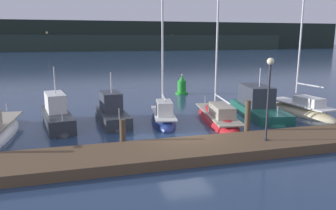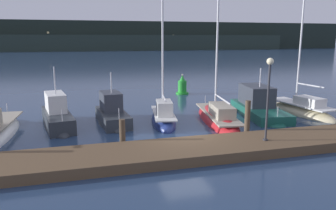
{
  "view_description": "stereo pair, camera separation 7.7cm",
  "coord_description": "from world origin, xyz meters",
  "px_view_note": "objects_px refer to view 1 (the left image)",
  "views": [
    {
      "loc": [
        -5.12,
        -15.17,
        5.15
      ],
      "look_at": [
        0.0,
        3.33,
        1.2
      ],
      "focal_mm": 35.0,
      "sensor_mm": 36.0,
      "label": 1
    },
    {
      "loc": [
        -5.04,
        -15.19,
        5.15
      ],
      "look_at": [
        0.0,
        3.33,
        1.2
      ],
      "focal_mm": 35.0,
      "sensor_mm": 36.0,
      "label": 2
    }
  ],
  "objects_px": {
    "sailboat_berth_5": "(218,120)",
    "sailboat_berth_7": "(301,111)",
    "motorboat_berth_2": "(57,121)",
    "dock_lamppost": "(269,86)",
    "channel_buoy": "(182,87)",
    "sailboat_berth_4": "(163,120)",
    "motorboat_berth_6": "(258,109)",
    "motorboat_berth_3": "(112,118)"
  },
  "relations": [
    {
      "from": "motorboat_berth_2",
      "to": "motorboat_berth_3",
      "type": "relative_size",
      "value": 1.15
    },
    {
      "from": "sailboat_berth_7",
      "to": "channel_buoy",
      "type": "xyz_separation_m",
      "value": [
        -5.49,
        9.84,
        0.54
      ]
    },
    {
      "from": "motorboat_berth_3",
      "to": "dock_lamppost",
      "type": "distance_m",
      "value": 9.7
    },
    {
      "from": "sailboat_berth_4",
      "to": "dock_lamppost",
      "type": "bearing_deg",
      "value": -61.05
    },
    {
      "from": "motorboat_berth_6",
      "to": "dock_lamppost",
      "type": "xyz_separation_m",
      "value": [
        -3.41,
        -6.42,
        2.66
      ]
    },
    {
      "from": "motorboat_berth_3",
      "to": "sailboat_berth_7",
      "type": "distance_m",
      "value": 12.88
    },
    {
      "from": "sailboat_berth_4",
      "to": "dock_lamppost",
      "type": "xyz_separation_m",
      "value": [
        3.36,
        -6.07,
        2.88
      ]
    },
    {
      "from": "motorboat_berth_6",
      "to": "sailboat_berth_7",
      "type": "relative_size",
      "value": 0.72
    },
    {
      "from": "sailboat_berth_5",
      "to": "motorboat_berth_6",
      "type": "distance_m",
      "value": 3.59
    },
    {
      "from": "motorboat_berth_2",
      "to": "channel_buoy",
      "type": "xyz_separation_m",
      "value": [
        10.58,
        8.91,
        0.35
      ]
    },
    {
      "from": "motorboat_berth_2",
      "to": "sailboat_berth_7",
      "type": "xyz_separation_m",
      "value": [
        16.06,
        -0.93,
        -0.19
      ]
    },
    {
      "from": "sailboat_berth_5",
      "to": "sailboat_berth_7",
      "type": "height_order",
      "value": "sailboat_berth_5"
    },
    {
      "from": "dock_lamppost",
      "to": "motorboat_berth_6",
      "type": "bearing_deg",
      "value": 62.03
    },
    {
      "from": "sailboat_berth_5",
      "to": "motorboat_berth_6",
      "type": "relative_size",
      "value": 1.49
    },
    {
      "from": "motorboat_berth_2",
      "to": "sailboat_berth_5",
      "type": "bearing_deg",
      "value": -8.7
    },
    {
      "from": "motorboat_berth_3",
      "to": "sailboat_berth_7",
      "type": "bearing_deg",
      "value": -3.62
    },
    {
      "from": "sailboat_berth_4",
      "to": "motorboat_berth_3",
      "type": "bearing_deg",
      "value": 167.35
    },
    {
      "from": "motorboat_berth_2",
      "to": "dock_lamppost",
      "type": "xyz_separation_m",
      "value": [
        9.62,
        -6.88,
        2.68
      ]
    },
    {
      "from": "motorboat_berth_2",
      "to": "motorboat_berth_3",
      "type": "bearing_deg",
      "value": -2.13
    },
    {
      "from": "channel_buoy",
      "to": "dock_lamppost",
      "type": "bearing_deg",
      "value": -93.46
    },
    {
      "from": "motorboat_berth_2",
      "to": "sailboat_berth_7",
      "type": "height_order",
      "value": "sailboat_berth_7"
    },
    {
      "from": "channel_buoy",
      "to": "dock_lamppost",
      "type": "relative_size",
      "value": 0.49
    },
    {
      "from": "sailboat_berth_5",
      "to": "channel_buoy",
      "type": "distance_m",
      "value": 10.44
    },
    {
      "from": "sailboat_berth_5",
      "to": "motorboat_berth_2",
      "type": "bearing_deg",
      "value": 171.3
    },
    {
      "from": "sailboat_berth_4",
      "to": "sailboat_berth_7",
      "type": "height_order",
      "value": "sailboat_berth_7"
    },
    {
      "from": "motorboat_berth_3",
      "to": "sailboat_berth_5",
      "type": "distance_m",
      "value": 6.53
    },
    {
      "from": "motorboat_berth_2",
      "to": "sailboat_berth_5",
      "type": "distance_m",
      "value": 9.71
    },
    {
      "from": "motorboat_berth_2",
      "to": "dock_lamppost",
      "type": "distance_m",
      "value": 12.13
    },
    {
      "from": "motorboat_berth_2",
      "to": "dock_lamppost",
      "type": "height_order",
      "value": "dock_lamppost"
    },
    {
      "from": "motorboat_berth_3",
      "to": "dock_lamppost",
      "type": "bearing_deg",
      "value": -46.48
    },
    {
      "from": "motorboat_berth_3",
      "to": "sailboat_berth_4",
      "type": "relative_size",
      "value": 0.57
    },
    {
      "from": "sailboat_berth_7",
      "to": "dock_lamppost",
      "type": "distance_m",
      "value": 9.22
    },
    {
      "from": "sailboat_berth_4",
      "to": "motorboat_berth_6",
      "type": "xyz_separation_m",
      "value": [
        6.77,
        0.35,
        0.21
      ]
    },
    {
      "from": "motorboat_berth_6",
      "to": "sailboat_berth_7",
      "type": "xyz_separation_m",
      "value": [
        3.03,
        -0.48,
        -0.21
      ]
    },
    {
      "from": "motorboat_berth_2",
      "to": "channel_buoy",
      "type": "relative_size",
      "value": 2.9
    },
    {
      "from": "motorboat_berth_2",
      "to": "sailboat_berth_4",
      "type": "xyz_separation_m",
      "value": [
        6.27,
        -0.81,
        -0.19
      ]
    },
    {
      "from": "motorboat_berth_2",
      "to": "sailboat_berth_4",
      "type": "relative_size",
      "value": 0.65
    },
    {
      "from": "motorboat_berth_2",
      "to": "motorboat_berth_3",
      "type": "distance_m",
      "value": 3.21
    },
    {
      "from": "motorboat_berth_6",
      "to": "channel_buoy",
      "type": "height_order",
      "value": "motorboat_berth_6"
    },
    {
      "from": "sailboat_berth_7",
      "to": "channel_buoy",
      "type": "height_order",
      "value": "sailboat_berth_7"
    },
    {
      "from": "motorboat_berth_6",
      "to": "sailboat_berth_7",
      "type": "bearing_deg",
      "value": -9.03
    },
    {
      "from": "sailboat_berth_5",
      "to": "dock_lamppost",
      "type": "height_order",
      "value": "sailboat_berth_5"
    }
  ]
}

